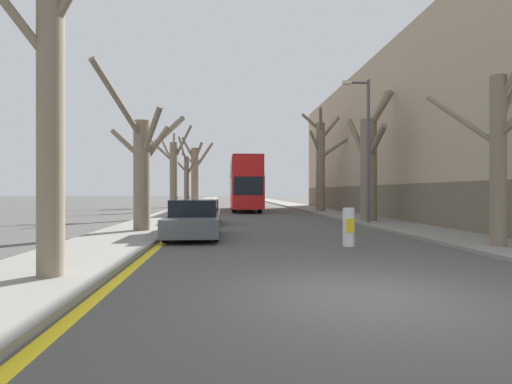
{
  "coord_description": "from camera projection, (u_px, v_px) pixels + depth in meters",
  "views": [
    {
      "loc": [
        -2.26,
        -6.19,
        1.68
      ],
      "look_at": [
        0.06,
        23.27,
        1.65
      ],
      "focal_mm": 28.0,
      "sensor_mm": 36.0,
      "label": 1
    }
  ],
  "objects": [
    {
      "name": "kerb_line_stripe",
      "position": [
        210.0,
        204.0,
        55.86
      ],
      "size": [
        0.24,
        120.0,
        0.01
      ],
      "primitive_type": "cube",
      "color": "yellow",
      "rests_on": "ground"
    },
    {
      "name": "parked_car_0",
      "position": [
        194.0,
        219.0,
        14.66
      ],
      "size": [
        1.87,
        4.55,
        1.38
      ],
      "color": "#4C5156",
      "rests_on": "ground"
    },
    {
      "name": "street_tree_left_2",
      "position": [
        173.0,
        173.0,
        25.79
      ],
      "size": [
        3.06,
        2.11,
        6.01
      ],
      "color": "#7A6B56",
      "rests_on": "ground"
    },
    {
      "name": "street_tree_right_2",
      "position": [
        321.0,
        162.0,
        31.98
      ],
      "size": [
        4.53,
        1.79,
        8.26
      ],
      "color": "#7A6B56",
      "rests_on": "ground"
    },
    {
      "name": "sidewalk_left",
      "position": [
        198.0,
        203.0,
        55.73
      ],
      "size": [
        2.89,
        120.0,
        0.12
      ],
      "primitive_type": "cube",
      "color": "gray",
      "rests_on": "ground"
    },
    {
      "name": "street_tree_left_0",
      "position": [
        44.0,
        75.0,
        7.31
      ],
      "size": [
        4.08,
        1.18,
        7.59
      ],
      "color": "#7A6B56",
      "rests_on": "ground"
    },
    {
      "name": "street_tree_right_0",
      "position": [
        500.0,
        145.0,
        11.48
      ],
      "size": [
        2.39,
        4.36,
        7.28
      ],
      "color": "#7A6B56",
      "rests_on": "ground"
    },
    {
      "name": "street_tree_left_3",
      "position": [
        186.0,
        180.0,
        35.17
      ],
      "size": [
        2.81,
        1.9,
        6.35
      ],
      "color": "#7A6B56",
      "rests_on": "ground"
    },
    {
      "name": "street_tree_left_1",
      "position": [
        142.0,
        165.0,
        16.12
      ],
      "size": [
        3.02,
        4.86,
        6.23
      ],
      "color": "#7A6B56",
      "rests_on": "ground"
    },
    {
      "name": "parked_car_1",
      "position": [
        203.0,
        212.0,
        20.74
      ],
      "size": [
        1.79,
        3.95,
        1.25
      ],
      "color": "olive",
      "rests_on": "ground"
    },
    {
      "name": "street_tree_right_1",
      "position": [
        369.0,
        163.0,
        21.62
      ],
      "size": [
        2.43,
        3.51,
        7.42
      ],
      "color": "#7A6B56",
      "rests_on": "ground"
    },
    {
      "name": "traffic_bollard",
      "position": [
        349.0,
        227.0,
        12.26
      ],
      "size": [
        0.36,
        0.37,
        1.18
      ],
      "color": "white",
      "rests_on": "ground"
    },
    {
      "name": "street_tree_left_4",
      "position": [
        195.0,
        173.0,
        45.08
      ],
      "size": [
        3.81,
        2.48,
        7.8
      ],
      "color": "#7A6B56",
      "rests_on": "ground"
    },
    {
      "name": "ground_plane",
      "position": [
        367.0,
        297.0,
        6.35
      ],
      "size": [
        300.0,
        300.0,
        0.0
      ],
      "primitive_type": "plane",
      "color": "#4C4947"
    },
    {
      "name": "building_facade_right",
      "position": [
        431.0,
        142.0,
        28.31
      ],
      "size": [
        10.08,
        35.58,
        10.45
      ],
      "color": "tan",
      "rests_on": "ground"
    },
    {
      "name": "double_decker_bus",
      "position": [
        245.0,
        182.0,
        35.28
      ],
      "size": [
        2.45,
        11.58,
        4.51
      ],
      "color": "red",
      "rests_on": "ground"
    },
    {
      "name": "sidewalk_right",
      "position": [
        282.0,
        203.0,
        56.66
      ],
      "size": [
        2.89,
        120.0,
        0.12
      ],
      "primitive_type": "cube",
      "color": "gray",
      "rests_on": "ground"
    },
    {
      "name": "lamp_post",
      "position": [
        366.0,
        143.0,
        19.9
      ],
      "size": [
        1.4,
        0.2,
        7.26
      ],
      "color": "#4C4F54",
      "rests_on": "ground"
    }
  ]
}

